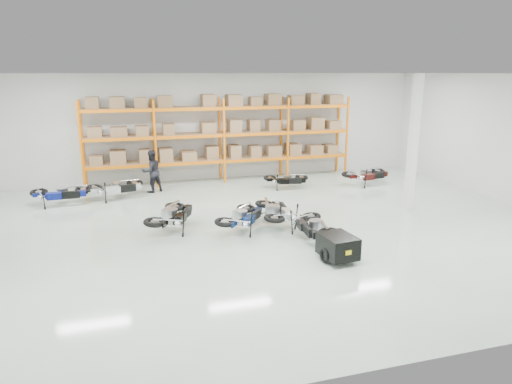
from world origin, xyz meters
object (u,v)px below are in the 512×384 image
object	(u,v)px
moto_black_far_left	(173,211)
person_back	(152,171)
moto_silver_left	(276,207)
moto_back_b	(116,184)
moto_back_a	(61,190)
trailer	(338,246)
moto_back_c	(287,177)
moto_back_d	(367,172)
moto_blue_centre	(243,213)
moto_touring_right	(313,222)

from	to	relation	value
moto_black_far_left	person_back	bearing A→B (deg)	-59.02
moto_silver_left	moto_back_b	world-z (taller)	moto_silver_left
moto_silver_left	person_back	bearing A→B (deg)	-50.25
moto_back_b	person_back	distance (m)	1.51
moto_back_a	trailer	bearing A→B (deg)	-135.36
moto_silver_left	moto_black_far_left	distance (m)	3.11
moto_black_far_left	moto_back_c	size ratio (longest dim) A/B	1.21
moto_back_a	moto_back_d	xyz separation A→B (m)	(11.84, -0.31, 0.02)
moto_back_b	moto_back_a	bearing A→B (deg)	85.17
moto_black_far_left	moto_back_d	xyz separation A→B (m)	(8.33, 3.45, -0.01)
moto_back_b	moto_back_c	world-z (taller)	moto_back_b
moto_blue_centre	moto_back_c	world-z (taller)	moto_blue_centre
moto_back_d	person_back	xyz separation A→B (m)	(-8.64, 1.25, 0.26)
moto_black_far_left	moto_touring_right	size ratio (longest dim) A/B	1.12
moto_back_a	moto_back_c	xyz separation A→B (m)	(8.43, 0.05, -0.07)
moto_back_a	moto_back_b	distance (m)	1.89
moto_back_c	trailer	bearing A→B (deg)	-178.56
moto_back_b	moto_back_d	size ratio (longest dim) A/B	0.98
moto_black_far_left	trailer	xyz separation A→B (m)	(3.66, -3.45, -0.19)
moto_back_a	moto_back_b	world-z (taller)	moto_back_b
moto_black_far_left	person_back	distance (m)	4.72
moto_blue_centre	moto_touring_right	xyz separation A→B (m)	(1.69, -1.25, -0.03)
moto_touring_right	moto_back_a	world-z (taller)	moto_back_a
moto_black_far_left	moto_back_b	bearing A→B (deg)	-40.66
moto_back_d	trailer	bearing A→B (deg)	134.32
moto_back_c	moto_silver_left	bearing A→B (deg)	167.70
moto_back_b	moto_silver_left	bearing A→B (deg)	-147.55
moto_black_far_left	moto_back_b	distance (m)	4.38
moto_silver_left	trailer	world-z (taller)	moto_silver_left
person_back	moto_blue_centre	bearing A→B (deg)	88.34
moto_touring_right	trailer	size ratio (longest dim) A/B	1.06
trailer	person_back	xyz separation A→B (m)	(-3.97, 8.15, 0.44)
moto_back_a	moto_touring_right	bearing A→B (deg)	-128.25
moto_silver_left	moto_back_d	bearing A→B (deg)	-137.40
moto_touring_right	moto_back_d	world-z (taller)	moto_back_d
moto_blue_centre	moto_back_a	size ratio (longest dim) A/B	0.99
moto_silver_left	moto_back_c	bearing A→B (deg)	-107.31
moto_back_d	moto_black_far_left	bearing A→B (deg)	100.91
moto_silver_left	trailer	xyz separation A→B (m)	(0.58, -3.04, -0.17)
moto_blue_centre	moto_touring_right	world-z (taller)	moto_blue_centre
moto_touring_right	moto_black_far_left	bearing A→B (deg)	156.90
trailer	moto_back_c	xyz separation A→B (m)	(1.26, 7.25, 0.09)
moto_back_a	moto_back_b	size ratio (longest dim) A/B	0.99
moto_back_d	moto_touring_right	bearing A→B (deg)	127.04
moto_blue_centre	trailer	bearing A→B (deg)	159.71
moto_back_b	moto_back_d	bearing A→B (deg)	-107.61
moto_blue_centre	moto_silver_left	distance (m)	1.12
moto_silver_left	person_back	xyz separation A→B (m)	(-3.38, 5.11, 0.27)
moto_black_far_left	moto_touring_right	world-z (taller)	moto_black_far_left
moto_back_a	moto_back_b	xyz separation A→B (m)	(1.86, 0.30, 0.00)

